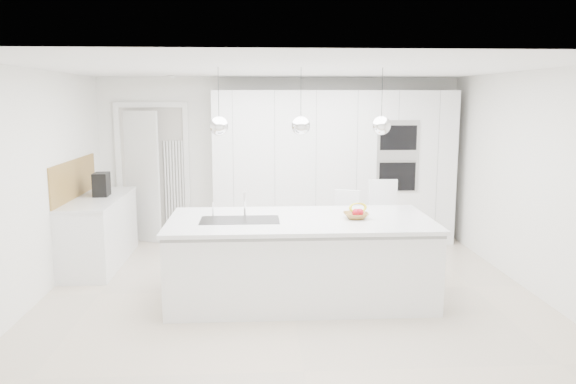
{
  "coord_description": "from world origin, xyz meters",
  "views": [
    {
      "loc": [
        -0.37,
        -6.17,
        2.18
      ],
      "look_at": [
        0.0,
        0.3,
        1.1
      ],
      "focal_mm": 35.0,
      "sensor_mm": 36.0,
      "label": 1
    }
  ],
  "objects": [
    {
      "name": "wall_back",
      "position": [
        0.0,
        2.5,
        1.25
      ],
      "size": [
        5.5,
        0.0,
        5.5
      ],
      "primitive_type": "plane",
      "rotation": [
        1.57,
        0.0,
        0.0
      ],
      "color": "white",
      "rests_on": "ground"
    },
    {
      "name": "radiator",
      "position": [
        -1.63,
        2.46,
        0.85
      ],
      "size": [
        0.32,
        0.04,
        1.4
      ],
      "primitive_type": null,
      "color": "white",
      "rests_on": "floor"
    },
    {
      "name": "floor",
      "position": [
        0.0,
        0.0,
        0.0
      ],
      "size": [
        5.5,
        5.5,
        0.0
      ],
      "primitive_type": "plane",
      "color": "beige",
      "rests_on": "ground"
    },
    {
      "name": "ceiling",
      "position": [
        0.0,
        0.0,
        2.5
      ],
      "size": [
        5.5,
        5.5,
        0.0
      ],
      "primitive_type": "plane",
      "rotation": [
        3.14,
        0.0,
        0.0
      ],
      "color": "white",
      "rests_on": "wall_back"
    },
    {
      "name": "island_sink",
      "position": [
        -0.55,
        -0.3,
        0.82
      ],
      "size": [
        0.84,
        0.44,
        0.18
      ],
      "primitive_type": null,
      "color": "#3F3F42",
      "rests_on": "island_worktop"
    },
    {
      "name": "wall_left",
      "position": [
        -2.75,
        0.0,
        1.25
      ],
      "size": [
        0.0,
        5.0,
        5.0
      ],
      "primitive_type": "plane",
      "rotation": [
        1.57,
        0.0,
        1.57
      ],
      "color": "white",
      "rests_on": "ground"
    },
    {
      "name": "island_base",
      "position": [
        0.1,
        -0.3,
        0.43
      ],
      "size": [
        2.8,
        1.2,
        0.86
      ],
      "primitive_type": "cube",
      "color": "white",
      "rests_on": "floor"
    },
    {
      "name": "fruit_bowl",
      "position": [
        0.7,
        -0.29,
        0.93
      ],
      "size": [
        0.28,
        0.28,
        0.07
      ],
      "primitive_type": "imported",
      "rotation": [
        0.0,
        0.0,
        0.06
      ],
      "color": "#A37F44",
      "rests_on": "island_worktop"
    },
    {
      "name": "banana_bunch",
      "position": [
        0.72,
        -0.29,
        1.02
      ],
      "size": [
        0.24,
        0.17,
        0.22
      ],
      "primitive_type": "torus",
      "rotation": [
        1.22,
        0.0,
        0.35
      ],
      "color": "yellow",
      "rests_on": "fruit_bowl"
    },
    {
      "name": "left_worktop",
      "position": [
        -2.45,
        1.2,
        0.88
      ],
      "size": [
        0.62,
        1.82,
        0.04
      ],
      "primitive_type": "cube",
      "color": "white",
      "rests_on": "left_base_cabinets"
    },
    {
      "name": "hallway_door",
      "position": [
        -2.2,
        2.42,
        1.0
      ],
      "size": [
        0.76,
        0.38,
        2.0
      ],
      "primitive_type": "cube",
      "rotation": [
        0.0,
        0.0,
        -0.44
      ],
      "color": "white",
      "rests_on": "floor"
    },
    {
      "name": "tall_cabinets",
      "position": [
        0.8,
        2.2,
        1.15
      ],
      "size": [
        3.6,
        0.6,
        2.3
      ],
      "primitive_type": "cube",
      "color": "white",
      "rests_on": "floor"
    },
    {
      "name": "island_worktop",
      "position": [
        0.1,
        -0.25,
        0.88
      ],
      "size": [
        2.84,
        1.4,
        0.04
      ],
      "primitive_type": "cube",
      "color": "white",
      "rests_on": "island_base"
    },
    {
      "name": "espresso_machine",
      "position": [
        -2.43,
        1.33,
        1.05
      ],
      "size": [
        0.2,
        0.3,
        0.31
      ],
      "primitive_type": "cube",
      "rotation": [
        0.0,
        0.0,
        0.04
      ],
      "color": "black",
      "rests_on": "left_worktop"
    },
    {
      "name": "bar_stool_left",
      "position": [
        0.78,
        0.65,
        0.52
      ],
      "size": [
        0.51,
        0.57,
        1.03
      ],
      "primitive_type": null,
      "rotation": [
        0.0,
        0.0,
        -0.43
      ],
      "color": "white",
      "rests_on": "floor"
    },
    {
      "name": "oven_stack",
      "position": [
        1.7,
        1.89,
        1.35
      ],
      "size": [
        0.62,
        0.04,
        1.05
      ],
      "primitive_type": null,
      "color": "#A5A5A8",
      "rests_on": "tall_cabinets"
    },
    {
      "name": "pendant_right",
      "position": [
        0.95,
        -0.3,
        1.9
      ],
      "size": [
        0.2,
        0.2,
        0.2
      ],
      "primitive_type": "sphere",
      "color": "white",
      "rests_on": "ceiling"
    },
    {
      "name": "bar_stool_right",
      "position": [
        1.24,
        0.63,
        0.58
      ],
      "size": [
        0.38,
        0.53,
        1.16
      ],
      "primitive_type": null,
      "rotation": [
        0.0,
        0.0,
        -0.0
      ],
      "color": "white",
      "rests_on": "floor"
    },
    {
      "name": "island_tap",
      "position": [
        -0.5,
        -0.1,
        1.05
      ],
      "size": [
        0.02,
        0.02,
        0.3
      ],
      "primitive_type": "cylinder",
      "color": "white",
      "rests_on": "island_worktop"
    },
    {
      "name": "apple_a",
      "position": [
        0.74,
        -0.31,
        0.97
      ],
      "size": [
        0.08,
        0.08,
        0.08
      ],
      "primitive_type": "sphere",
      "color": "red",
      "rests_on": "fruit_bowl"
    },
    {
      "name": "left_base_cabinets",
      "position": [
        -2.45,
        1.2,
        0.43
      ],
      "size": [
        0.6,
        1.8,
        0.86
      ],
      "primitive_type": "cube",
      "color": "white",
      "rests_on": "floor"
    },
    {
      "name": "doorway_frame",
      "position": [
        -1.95,
        2.47,
        1.02
      ],
      "size": [
        1.11,
        0.08,
        2.13
      ],
      "primitive_type": null,
      "color": "white",
      "rests_on": "floor"
    },
    {
      "name": "pendant_left",
      "position": [
        -0.75,
        -0.3,
        1.9
      ],
      "size": [
        0.2,
        0.2,
        0.2
      ],
      "primitive_type": "sphere",
      "color": "white",
      "rests_on": "ceiling"
    },
    {
      "name": "pendant_mid",
      "position": [
        0.1,
        -0.3,
        1.9
      ],
      "size": [
        0.2,
        0.2,
        0.2
      ],
      "primitive_type": "sphere",
      "color": "white",
      "rests_on": "ceiling"
    },
    {
      "name": "oak_backsplash",
      "position": [
        -2.74,
        1.2,
        1.15
      ],
      "size": [
        0.02,
        1.8,
        0.5
      ],
      "primitive_type": "cube",
      "color": "#A37F44",
      "rests_on": "wall_left"
    },
    {
      "name": "apple_b",
      "position": [
        0.7,
        -0.33,
        0.97
      ],
      "size": [
        0.09,
        0.09,
        0.09
      ],
      "primitive_type": "sphere",
      "color": "red",
      "rests_on": "fruit_bowl"
    }
  ]
}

